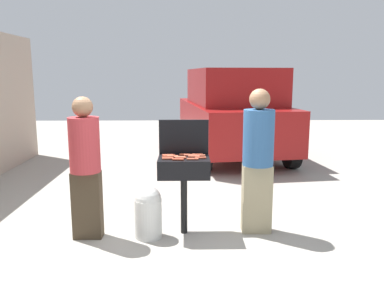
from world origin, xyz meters
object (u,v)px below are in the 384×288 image
bbq_grill (184,170)px  hot_dog_4 (189,155)px  person_right (258,156)px  hot_dog_7 (197,154)px  hot_dog_2 (178,159)px  hot_dog_5 (173,156)px  hot_dog_1 (194,157)px  hot_dog_14 (168,159)px  hot_dog_9 (185,155)px  hot_dog_8 (193,159)px  hot_dog_12 (168,155)px  hot_dog_6 (180,157)px  person_left (85,163)px  hot_dog_10 (169,156)px  hot_dog_11 (168,157)px  propane_tank (148,211)px  hot_dog_0 (201,158)px  hot_dog_3 (181,158)px  parked_minivan (231,112)px  hot_dog_13 (200,156)px

bbq_grill → hot_dog_4: 0.19m
person_right → hot_dog_7: bearing=1.1°
hot_dog_2 → hot_dog_5: same height
hot_dog_1 → hot_dog_4: same height
hot_dog_7 → hot_dog_14: 0.41m
hot_dog_9 → hot_dog_7: bearing=4.5°
hot_dog_8 → hot_dog_12: (-0.29, 0.22, 0.00)m
hot_dog_6 → hot_dog_14: same height
hot_dog_7 → person_left: person_left is taller
hot_dog_10 → hot_dog_11: size_ratio=1.00×
hot_dog_1 → propane_tank: (-0.54, -0.12, -0.62)m
hot_dog_7 → propane_tank: size_ratio=0.21×
hot_dog_0 → hot_dog_6: bearing=169.9°
hot_dog_8 → person_left: size_ratio=0.08×
hot_dog_10 → hot_dog_12: size_ratio=1.00×
hot_dog_12 → hot_dog_14: same height
hot_dog_0 → hot_dog_14: size_ratio=1.00×
hot_dog_3 → hot_dog_7: same height
hot_dog_2 → hot_dog_12: same height
hot_dog_12 → parked_minivan: parked_minivan is taller
hot_dog_3 → hot_dog_14: size_ratio=1.00×
hot_dog_7 → hot_dog_14: bearing=-146.7°
hot_dog_3 → person_left: (-1.09, -0.04, -0.05)m
hot_dog_0 → hot_dog_1: bearing=137.1°
hot_dog_4 → person_left: size_ratio=0.08×
hot_dog_5 → hot_dog_12: same height
hot_dog_2 → hot_dog_13: bearing=39.4°
parked_minivan → hot_dog_10: bearing=67.0°
hot_dog_12 → hot_dog_1: bearing=-15.2°
hot_dog_5 → hot_dog_7: same height
hot_dog_0 → person_right: 0.69m
hot_dog_1 → hot_dog_3: bearing=-156.2°
parked_minivan → person_right: bearing=79.8°
hot_dog_7 → parked_minivan: parked_minivan is taller
hot_dog_9 → person_left: 1.16m
hot_dog_10 → person_right: bearing=-1.8°
propane_tank → parked_minivan: parked_minivan is taller
hot_dog_7 → hot_dog_0: bearing=-80.4°
hot_dog_6 → hot_dog_10: (-0.12, 0.08, 0.00)m
hot_dog_6 → hot_dog_7: (0.21, 0.15, 0.00)m
hot_dog_0 → hot_dog_8: 0.11m
hot_dog_13 → parked_minivan: size_ratio=0.03×
hot_dog_1 → hot_dog_10: (-0.29, 0.06, 0.00)m
hot_dog_13 → parked_minivan: bearing=78.6°
hot_dog_10 → hot_dog_14: same height
hot_dog_1 → hot_dog_12: size_ratio=1.00×
person_left → hot_dog_2: bearing=13.0°
hot_dog_5 → hot_dog_13: (0.32, 0.03, 0.00)m
bbq_grill → hot_dog_12: 0.26m
hot_dog_7 → person_left: size_ratio=0.08×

